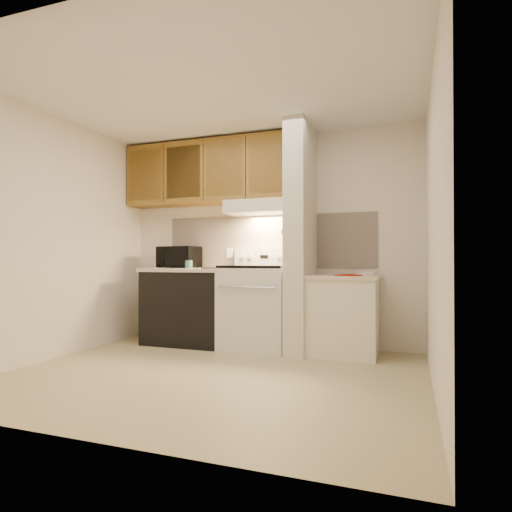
% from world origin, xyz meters
% --- Properties ---
extents(floor, '(3.60, 3.60, 0.00)m').
position_xyz_m(floor, '(0.00, 0.00, 0.00)').
color(floor, tan).
rests_on(floor, ground).
extents(ceiling, '(3.60, 3.60, 0.00)m').
position_xyz_m(ceiling, '(0.00, 0.00, 2.50)').
color(ceiling, white).
rests_on(ceiling, wall_back).
extents(wall_back, '(3.60, 2.50, 0.02)m').
position_xyz_m(wall_back, '(0.00, 1.50, 1.25)').
color(wall_back, white).
rests_on(wall_back, floor).
extents(wall_left, '(0.02, 3.00, 2.50)m').
position_xyz_m(wall_left, '(-1.80, 0.00, 1.25)').
color(wall_left, white).
rests_on(wall_left, floor).
extents(wall_right, '(0.02, 3.00, 2.50)m').
position_xyz_m(wall_right, '(1.80, 0.00, 1.25)').
color(wall_right, white).
rests_on(wall_right, floor).
extents(backsplash, '(2.60, 0.02, 0.63)m').
position_xyz_m(backsplash, '(0.00, 1.49, 1.24)').
color(backsplash, beige).
rests_on(backsplash, wall_back).
extents(range_body, '(0.76, 0.65, 0.92)m').
position_xyz_m(range_body, '(0.00, 1.16, 0.46)').
color(range_body, silver).
rests_on(range_body, floor).
extents(oven_window, '(0.50, 0.01, 0.30)m').
position_xyz_m(oven_window, '(0.00, 0.84, 0.50)').
color(oven_window, black).
rests_on(oven_window, range_body).
extents(oven_handle, '(0.65, 0.02, 0.02)m').
position_xyz_m(oven_handle, '(0.00, 0.80, 0.72)').
color(oven_handle, silver).
rests_on(oven_handle, range_body).
extents(cooktop, '(0.74, 0.64, 0.03)m').
position_xyz_m(cooktop, '(0.00, 1.16, 0.94)').
color(cooktop, black).
rests_on(cooktop, range_body).
extents(range_backguard, '(0.76, 0.08, 0.20)m').
position_xyz_m(range_backguard, '(0.00, 1.44, 1.05)').
color(range_backguard, silver).
rests_on(range_backguard, range_body).
extents(range_display, '(0.10, 0.01, 0.04)m').
position_xyz_m(range_display, '(0.00, 1.40, 1.05)').
color(range_display, black).
rests_on(range_display, range_backguard).
extents(range_knob_left_outer, '(0.05, 0.02, 0.05)m').
position_xyz_m(range_knob_left_outer, '(-0.28, 1.40, 1.05)').
color(range_knob_left_outer, silver).
rests_on(range_knob_left_outer, range_backguard).
extents(range_knob_left_inner, '(0.05, 0.02, 0.05)m').
position_xyz_m(range_knob_left_inner, '(-0.18, 1.40, 1.05)').
color(range_knob_left_inner, silver).
rests_on(range_knob_left_inner, range_backguard).
extents(range_knob_right_inner, '(0.05, 0.02, 0.05)m').
position_xyz_m(range_knob_right_inner, '(0.18, 1.40, 1.05)').
color(range_knob_right_inner, silver).
rests_on(range_knob_right_inner, range_backguard).
extents(range_knob_right_outer, '(0.05, 0.02, 0.05)m').
position_xyz_m(range_knob_right_outer, '(0.28, 1.40, 1.05)').
color(range_knob_right_outer, silver).
rests_on(range_knob_right_outer, range_backguard).
extents(dishwasher_front, '(1.00, 0.63, 0.87)m').
position_xyz_m(dishwasher_front, '(-0.88, 1.17, 0.43)').
color(dishwasher_front, black).
rests_on(dishwasher_front, floor).
extents(left_countertop, '(1.04, 0.67, 0.04)m').
position_xyz_m(left_countertop, '(-0.88, 1.17, 0.89)').
color(left_countertop, beige).
rests_on(left_countertop, dishwasher_front).
extents(spoon_rest, '(0.24, 0.11, 0.02)m').
position_xyz_m(spoon_rest, '(-0.48, 0.97, 0.92)').
color(spoon_rest, black).
rests_on(spoon_rest, left_countertop).
extents(teal_jar, '(0.09, 0.09, 0.10)m').
position_xyz_m(teal_jar, '(-0.83, 1.06, 0.96)').
color(teal_jar, '#2E6B5E').
rests_on(teal_jar, left_countertop).
extents(outlet, '(0.08, 0.01, 0.12)m').
position_xyz_m(outlet, '(-0.48, 1.48, 1.10)').
color(outlet, white).
rests_on(outlet, backsplash).
extents(microwave, '(0.50, 0.35, 0.27)m').
position_xyz_m(microwave, '(-1.10, 1.31, 1.04)').
color(microwave, black).
rests_on(microwave, left_countertop).
extents(partition_pillar, '(0.22, 0.70, 2.50)m').
position_xyz_m(partition_pillar, '(0.51, 1.15, 1.25)').
color(partition_pillar, beige).
rests_on(partition_pillar, floor).
extents(pillar_trim, '(0.01, 0.70, 0.04)m').
position_xyz_m(pillar_trim, '(0.39, 1.15, 1.30)').
color(pillar_trim, olive).
rests_on(pillar_trim, partition_pillar).
extents(knife_strip, '(0.02, 0.42, 0.04)m').
position_xyz_m(knife_strip, '(0.39, 1.10, 1.32)').
color(knife_strip, black).
rests_on(knife_strip, partition_pillar).
extents(knife_blade_a, '(0.01, 0.03, 0.16)m').
position_xyz_m(knife_blade_a, '(0.38, 0.95, 1.22)').
color(knife_blade_a, silver).
rests_on(knife_blade_a, knife_strip).
extents(knife_handle_a, '(0.02, 0.02, 0.10)m').
position_xyz_m(knife_handle_a, '(0.38, 0.94, 1.37)').
color(knife_handle_a, black).
rests_on(knife_handle_a, knife_strip).
extents(knife_blade_b, '(0.01, 0.04, 0.18)m').
position_xyz_m(knife_blade_b, '(0.38, 1.03, 1.21)').
color(knife_blade_b, silver).
rests_on(knife_blade_b, knife_strip).
extents(knife_handle_b, '(0.02, 0.02, 0.10)m').
position_xyz_m(knife_handle_b, '(0.38, 1.03, 1.37)').
color(knife_handle_b, black).
rests_on(knife_handle_b, knife_strip).
extents(knife_blade_c, '(0.01, 0.04, 0.20)m').
position_xyz_m(knife_blade_c, '(0.38, 1.11, 1.20)').
color(knife_blade_c, silver).
rests_on(knife_blade_c, knife_strip).
extents(knife_handle_c, '(0.02, 0.02, 0.10)m').
position_xyz_m(knife_handle_c, '(0.38, 1.11, 1.37)').
color(knife_handle_c, black).
rests_on(knife_handle_c, knife_strip).
extents(knife_blade_d, '(0.01, 0.04, 0.16)m').
position_xyz_m(knife_blade_d, '(0.38, 1.19, 1.22)').
color(knife_blade_d, silver).
rests_on(knife_blade_d, knife_strip).
extents(knife_handle_d, '(0.02, 0.02, 0.10)m').
position_xyz_m(knife_handle_d, '(0.38, 1.17, 1.37)').
color(knife_handle_d, black).
rests_on(knife_handle_d, knife_strip).
extents(knife_blade_e, '(0.01, 0.04, 0.18)m').
position_xyz_m(knife_blade_e, '(0.38, 1.26, 1.21)').
color(knife_blade_e, silver).
rests_on(knife_blade_e, knife_strip).
extents(knife_handle_e, '(0.02, 0.02, 0.10)m').
position_xyz_m(knife_handle_e, '(0.38, 1.25, 1.37)').
color(knife_handle_e, black).
rests_on(knife_handle_e, knife_strip).
extents(oven_mitt, '(0.03, 0.09, 0.22)m').
position_xyz_m(oven_mitt, '(0.38, 1.32, 1.18)').
color(oven_mitt, slate).
rests_on(oven_mitt, partition_pillar).
extents(right_cab_base, '(0.70, 0.60, 0.81)m').
position_xyz_m(right_cab_base, '(0.97, 1.15, 0.40)').
color(right_cab_base, white).
rests_on(right_cab_base, floor).
extents(right_countertop, '(0.74, 0.64, 0.04)m').
position_xyz_m(right_countertop, '(0.97, 1.15, 0.83)').
color(right_countertop, beige).
rests_on(right_countertop, right_cab_base).
extents(red_folder, '(0.31, 0.36, 0.01)m').
position_xyz_m(red_folder, '(1.07, 1.00, 0.86)').
color(red_folder, '#A50E00').
rests_on(red_folder, right_countertop).
extents(white_box, '(0.18, 0.15, 0.04)m').
position_xyz_m(white_box, '(1.19, 1.05, 0.87)').
color(white_box, white).
rests_on(white_box, right_countertop).
extents(range_hood, '(0.78, 0.44, 0.15)m').
position_xyz_m(range_hood, '(0.00, 1.28, 1.62)').
color(range_hood, white).
rests_on(range_hood, upper_cabinets).
extents(hood_lip, '(0.78, 0.04, 0.06)m').
position_xyz_m(hood_lip, '(0.00, 1.07, 1.58)').
color(hood_lip, white).
rests_on(hood_lip, range_hood).
extents(upper_cabinets, '(2.18, 0.33, 0.77)m').
position_xyz_m(upper_cabinets, '(-0.69, 1.32, 2.08)').
color(upper_cabinets, olive).
rests_on(upper_cabinets, wall_back).
extents(cab_door_a, '(0.46, 0.01, 0.63)m').
position_xyz_m(cab_door_a, '(-1.51, 1.17, 2.08)').
color(cab_door_a, olive).
rests_on(cab_door_a, upper_cabinets).
extents(cab_gap_a, '(0.01, 0.01, 0.73)m').
position_xyz_m(cab_gap_a, '(-1.23, 1.16, 2.08)').
color(cab_gap_a, black).
rests_on(cab_gap_a, upper_cabinets).
extents(cab_door_b, '(0.46, 0.01, 0.63)m').
position_xyz_m(cab_door_b, '(-0.96, 1.17, 2.08)').
color(cab_door_b, olive).
rests_on(cab_door_b, upper_cabinets).
extents(cab_gap_b, '(0.01, 0.01, 0.73)m').
position_xyz_m(cab_gap_b, '(-0.69, 1.16, 2.08)').
color(cab_gap_b, black).
rests_on(cab_gap_b, upper_cabinets).
extents(cab_door_c, '(0.46, 0.01, 0.63)m').
position_xyz_m(cab_door_c, '(-0.42, 1.17, 2.08)').
color(cab_door_c, olive).
rests_on(cab_door_c, upper_cabinets).
extents(cab_gap_c, '(0.01, 0.01, 0.73)m').
position_xyz_m(cab_gap_c, '(-0.14, 1.16, 2.08)').
color(cab_gap_c, black).
rests_on(cab_gap_c, upper_cabinets).
extents(cab_door_d, '(0.46, 0.01, 0.63)m').
position_xyz_m(cab_door_d, '(0.13, 1.17, 2.08)').
color(cab_door_d, olive).
rests_on(cab_door_d, upper_cabinets).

